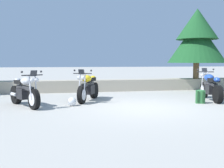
% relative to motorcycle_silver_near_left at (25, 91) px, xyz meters
% --- Properties ---
extents(ground_plane, '(120.00, 120.00, 0.00)m').
position_rel_motorcycle_silver_near_left_xyz_m(ground_plane, '(3.65, -0.90, -0.49)').
color(ground_plane, '#A3A099').
extents(stone_wall, '(36.00, 0.80, 0.55)m').
position_rel_motorcycle_silver_near_left_xyz_m(stone_wall, '(3.65, 3.90, -0.21)').
color(stone_wall, '#A89E89').
rests_on(stone_wall, ground).
extents(motorcycle_silver_near_left, '(1.18, 1.88, 1.18)m').
position_rel_motorcycle_silver_near_left_xyz_m(motorcycle_silver_near_left, '(0.00, 0.00, 0.00)').
color(motorcycle_silver_near_left, black).
rests_on(motorcycle_silver_near_left, ground).
extents(motorcycle_yellow_centre, '(1.08, 1.94, 1.18)m').
position_rel_motorcycle_silver_near_left_xyz_m(motorcycle_yellow_centre, '(2.12, 0.84, 0.00)').
color(motorcycle_yellow_centre, black).
rests_on(motorcycle_yellow_centre, ground).
extents(motorcycle_blue_far_right, '(0.77, 2.05, 1.18)m').
position_rel_motorcycle_silver_near_left_xyz_m(motorcycle_blue_far_right, '(6.60, 0.10, 0.00)').
color(motorcycle_blue_far_right, black).
rests_on(motorcycle_blue_far_right, ground).
extents(rider_backpack, '(0.35, 0.33, 0.47)m').
position_rel_motorcycle_silver_near_left_xyz_m(rider_backpack, '(5.84, -0.51, -0.24)').
color(rider_backpack, '#2D6B38').
rests_on(rider_backpack, ground).
extents(rider_helmet, '(0.28, 0.28, 0.28)m').
position_rel_motorcycle_silver_near_left_xyz_m(rider_helmet, '(1.48, -0.18, -0.35)').
color(rider_helmet, silver).
rests_on(rider_helmet, ground).
extents(pine_tree_mid_left, '(2.89, 2.89, 3.54)m').
position_rel_motorcycle_silver_near_left_xyz_m(pine_tree_mid_left, '(7.97, 3.68, 2.19)').
color(pine_tree_mid_left, brown).
rests_on(pine_tree_mid_left, stone_wall).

